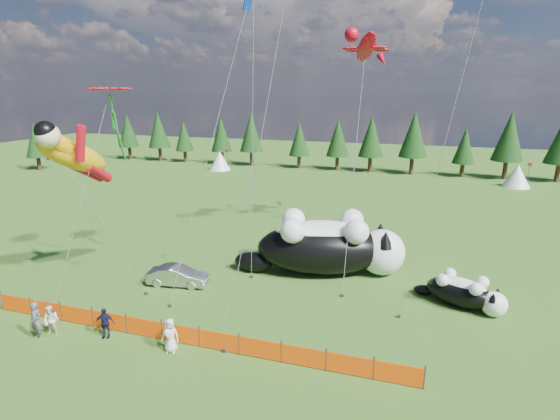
% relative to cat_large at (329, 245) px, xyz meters
% --- Properties ---
extents(ground, '(160.00, 160.00, 0.00)m').
position_rel_cat_large_xyz_m(ground, '(-5.02, -7.33, -1.92)').
color(ground, '#0D3309').
rests_on(ground, ground).
extents(safety_fence, '(22.06, 0.06, 1.10)m').
position_rel_cat_large_xyz_m(safety_fence, '(-5.02, -10.33, -1.41)').
color(safety_fence, '#262626').
rests_on(safety_fence, ground).
extents(tree_line, '(90.00, 4.00, 8.00)m').
position_rel_cat_large_xyz_m(tree_line, '(-5.02, 37.67, 2.08)').
color(tree_line, black).
rests_on(tree_line, ground).
extents(festival_tents, '(50.00, 3.20, 2.80)m').
position_rel_cat_large_xyz_m(festival_tents, '(5.98, 32.67, -0.52)').
color(festival_tents, white).
rests_on(festival_tents, ground).
extents(cat_large, '(11.00, 5.92, 4.04)m').
position_rel_cat_large_xyz_m(cat_large, '(0.00, 0.00, 0.00)').
color(cat_large, black).
rests_on(cat_large, ground).
extents(cat_small, '(4.85, 3.13, 1.84)m').
position_rel_cat_large_xyz_m(cat_small, '(8.09, -2.36, -1.04)').
color(cat_small, black).
rests_on(cat_small, ground).
extents(car, '(3.87, 1.86, 1.22)m').
position_rel_cat_large_xyz_m(car, '(-8.47, -4.66, -1.31)').
color(car, '#B5B5BA').
rests_on(car, ground).
extents(spectator_a, '(0.76, 0.56, 1.92)m').
position_rel_cat_large_xyz_m(spectator_a, '(-11.82, -12.04, -0.96)').
color(spectator_a, '#58585D').
rests_on(spectator_a, ground).
extents(spectator_b, '(0.86, 0.62, 1.59)m').
position_rel_cat_large_xyz_m(spectator_b, '(-11.38, -11.59, -1.12)').
color(spectator_b, silver).
rests_on(spectator_b, ground).
extents(spectator_c, '(1.01, 0.75, 1.54)m').
position_rel_cat_large_xyz_m(spectator_c, '(-8.79, -10.93, -1.14)').
color(spectator_c, black).
rests_on(spectator_c, ground).
extents(spectator_e, '(0.90, 0.69, 1.65)m').
position_rel_cat_large_xyz_m(spectator_e, '(-5.13, -11.03, -1.09)').
color(spectator_e, silver).
rests_on(spectator_e, ground).
extents(superhero_kite, '(6.43, 5.85, 10.77)m').
position_rel_cat_large_xyz_m(superhero_kite, '(-13.19, -6.86, 6.24)').
color(superhero_kite, orange).
rests_on(superhero_kite, ground).
extents(gecko_kite, '(4.79, 13.04, 17.20)m').
position_rel_cat_large_xyz_m(gecko_kite, '(1.01, 6.28, 12.57)').
color(gecko_kite, '#B50919').
rests_on(gecko_kite, ground).
extents(flower_kite, '(3.03, 7.32, 12.91)m').
position_rel_cat_large_xyz_m(flower_kite, '(-12.39, -4.26, 9.63)').
color(flower_kite, '#B50919').
rests_on(flower_kite, ground).
extents(diamond_kite_a, '(2.46, 7.95, 18.07)m').
position_rel_cat_large_xyz_m(diamond_kite_a, '(-5.53, -0.37, 13.62)').
color(diamond_kite_a, '#0B31A9').
rests_on(diamond_kite_a, ground).
extents(diamond_kite_c, '(2.86, 2.31, 16.29)m').
position_rel_cat_large_xyz_m(diamond_kite_c, '(-0.48, -8.68, 12.70)').
color(diamond_kite_c, '#0B31A9').
rests_on(diamond_kite_c, ground).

